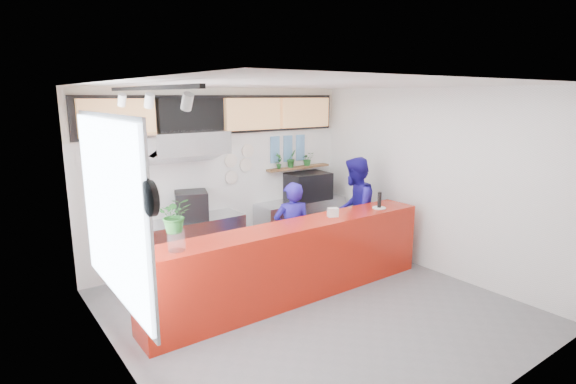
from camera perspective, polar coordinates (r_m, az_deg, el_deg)
floor at (r=6.42m, az=3.07°, el=-14.42°), size 5.00×5.00×0.00m
ceiling at (r=5.74m, az=3.42°, el=13.44°), size 5.00×5.00×0.00m
wall_back at (r=7.95m, az=-8.28°, el=2.11°), size 5.00×0.00×5.00m
wall_left at (r=4.78m, az=-20.75°, el=-5.31°), size 0.00×5.00×5.00m
wall_right at (r=7.70m, az=17.77°, el=1.34°), size 0.00×5.00×5.00m
service_counter at (r=6.48m, az=0.86°, el=-8.80°), size 4.50×0.60×1.10m
cream_band at (r=7.83m, az=-8.49°, el=10.06°), size 5.00×0.02×0.80m
prep_bench at (r=7.61m, az=-12.32°, el=-6.67°), size 1.80×0.60×0.90m
panini_oven at (r=7.44m, az=-12.16°, el=-1.66°), size 0.65×0.65×0.45m
extraction_hood at (r=7.21m, az=-12.76°, el=6.13°), size 1.20×0.70×0.35m
hood_lip at (r=7.23m, az=-12.69°, el=4.56°), size 1.20×0.69×0.31m
right_bench at (r=8.74m, az=1.60°, el=-3.92°), size 1.80×0.60×0.90m
espresso_machine at (r=8.67m, az=2.54°, el=0.76°), size 0.84×0.63×0.51m
espresso_tray at (r=8.63m, az=2.55°, el=2.21°), size 0.68×0.50×0.06m
herb_shelf at (r=8.72m, az=1.36°, el=3.12°), size 1.40×0.18×0.04m
menu_board_far_left at (r=7.08m, az=-20.82°, el=8.79°), size 1.10×0.10×0.55m
menu_board_mid_left at (r=7.47m, az=-12.13°, el=9.44°), size 1.10×0.10×0.55m
menu_board_mid_right at (r=8.02m, az=-4.45°, el=9.84°), size 1.10×0.10×0.55m
menu_board_far_right at (r=8.69m, az=2.16°, el=10.04°), size 1.10×0.10×0.55m
soffit at (r=7.80m, az=-8.37°, el=9.69°), size 4.80×0.04×0.65m
window_pane at (r=5.01m, az=-21.52°, el=-2.20°), size 0.04×2.20×1.90m
window_frame at (r=5.02m, az=-21.30°, el=-2.17°), size 0.03×2.30×2.00m
wall_clock_rim at (r=3.81m, az=-17.09°, el=-0.79°), size 0.05×0.30×0.30m
wall_clock_face at (r=3.82m, az=-16.67°, el=-0.73°), size 0.02×0.26×0.26m
track_rail at (r=4.69m, az=-17.29°, el=12.49°), size 0.05×2.40×0.04m
dec_plate_a at (r=7.96m, az=-7.28°, el=3.97°), size 0.24×0.03×0.24m
dec_plate_b at (r=8.12m, az=-5.40°, el=3.47°), size 0.24×0.03×0.24m
dec_plate_c at (r=8.00m, az=-7.22°, el=1.85°), size 0.24×0.03×0.24m
dec_plate_d at (r=8.11m, az=-5.13°, el=5.25°), size 0.24×0.03×0.24m
photo_frame_a at (r=8.43m, az=-1.67°, el=6.23°), size 0.20×0.02×0.25m
photo_frame_b at (r=8.60m, az=-0.02°, el=6.36°), size 0.20×0.02×0.25m
photo_frame_c at (r=8.78m, az=1.57°, el=6.47°), size 0.20×0.02×0.25m
photo_frame_d at (r=8.46m, az=-1.66°, el=4.55°), size 0.20×0.02×0.25m
photo_frame_e at (r=8.63m, az=-0.02°, el=4.71°), size 0.20×0.02×0.25m
photo_frame_f at (r=8.81m, az=1.56°, el=4.86°), size 0.20×0.02×0.25m
staff_center at (r=6.97m, az=0.52°, el=-5.16°), size 0.68×0.56×1.59m
staff_right at (r=7.91m, az=8.42°, el=-2.25°), size 1.12×1.05×1.84m
herb_a at (r=8.42m, az=-1.18°, el=3.98°), size 0.19×0.16×0.30m
herb_b at (r=8.59m, az=0.46°, el=4.27°), size 0.21×0.18×0.34m
herb_c at (r=8.84m, az=2.50°, el=4.22°), size 0.29×0.27×0.26m
glass_vase at (r=5.40m, az=-13.99°, el=-5.98°), size 0.25×0.25×0.25m
basil_vase at (r=5.31m, az=-14.16°, el=-2.85°), size 0.46×0.43×0.42m
napkin_holder at (r=6.72m, az=5.71°, el=-2.59°), size 0.18×0.14×0.13m
white_plate at (r=7.34m, az=11.49°, el=-1.98°), size 0.27×0.27×0.02m
pepper_mill at (r=7.31m, az=11.54°, el=-0.99°), size 0.08×0.08×0.25m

